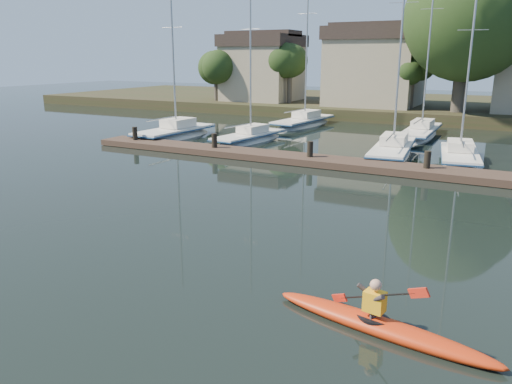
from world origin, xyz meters
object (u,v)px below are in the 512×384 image
at_px(sailboat_2, 392,158).
at_px(sailboat_6, 420,139).
at_px(dock, 365,165).
at_px(kayak, 379,323).
at_px(sailboat_5, 303,128).
at_px(sailboat_1, 249,144).
at_px(sailboat_3, 458,165).
at_px(sailboat_0, 175,141).

height_order(sailboat_2, sailboat_6, sailboat_6).
bearing_deg(sailboat_2, dock, -100.65).
xyz_separation_m(kayak, dock, (-4.56, 15.07, 0.01)).
bearing_deg(sailboat_5, sailboat_6, -1.65).
height_order(dock, sailboat_6, sailboat_6).
bearing_deg(sailboat_1, sailboat_3, 4.93).
bearing_deg(sailboat_6, sailboat_2, -91.67).
bearing_deg(sailboat_0, sailboat_6, 32.34).
xyz_separation_m(kayak, sailboat_5, (-13.60, 28.82, -0.38)).
bearing_deg(sailboat_6, sailboat_1, -142.03).
distance_m(sailboat_0, sailboat_5, 11.50).
bearing_deg(kayak, sailboat_2, 111.80).
bearing_deg(kayak, sailboat_1, 134.60).
xyz_separation_m(dock, sailboat_1, (-9.26, 4.72, -0.37)).
height_order(kayak, sailboat_3, sailboat_3).
relative_size(sailboat_0, sailboat_5, 0.86).
xyz_separation_m(dock, sailboat_2, (0.38, 4.36, -0.38)).
bearing_deg(dock, sailboat_0, 165.75).
height_order(dock, sailboat_5, sailboat_5).
height_order(kayak, sailboat_5, sailboat_5).
height_order(sailboat_0, sailboat_2, sailboat_2).
xyz_separation_m(dock, sailboat_5, (-9.04, 13.75, -0.39)).
xyz_separation_m(dock, sailboat_0, (-14.69, 3.73, -0.42)).
height_order(kayak, dock, kayak).
xyz_separation_m(kayak, sailboat_3, (-0.52, 19.23, -0.37)).
distance_m(sailboat_5, sailboat_6, 9.67).
height_order(kayak, sailboat_0, sailboat_0).
distance_m(sailboat_1, sailboat_2, 9.65).
relative_size(dock, sailboat_2, 2.36).
relative_size(dock, sailboat_0, 2.62).
bearing_deg(sailboat_1, kayak, -47.76).
bearing_deg(sailboat_5, sailboat_1, -85.66).
bearing_deg(sailboat_2, kayak, -83.51).
bearing_deg(sailboat_1, sailboat_6, 45.82).
bearing_deg(sailboat_2, sailboat_6, 83.23).
distance_m(sailboat_2, sailboat_3, 3.66).
relative_size(kayak, sailboat_0, 0.38).
xyz_separation_m(sailboat_2, sailboat_3, (3.65, -0.21, 0.00)).
bearing_deg(sailboat_6, kayak, -82.26).
relative_size(sailboat_0, sailboat_2, 0.90).
bearing_deg(sailboat_1, sailboat_0, -162.42).
relative_size(kayak, sailboat_2, 0.35).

